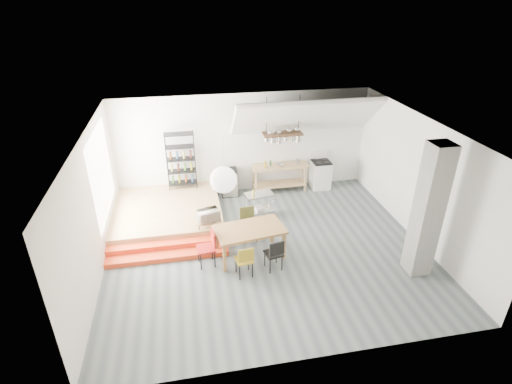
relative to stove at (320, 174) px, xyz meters
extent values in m
plane|color=#4B5457|center=(-2.50, -3.16, -0.48)|extent=(8.00, 8.00, 0.00)
cube|color=silver|center=(-2.50, 0.34, 1.12)|extent=(8.00, 0.04, 3.20)
cube|color=silver|center=(-6.50, -3.16, 1.12)|extent=(0.04, 7.00, 3.20)
cube|color=silver|center=(1.50, -3.16, 1.12)|extent=(0.04, 7.00, 3.20)
cube|color=white|center=(-2.50, -3.16, 2.72)|extent=(8.00, 7.00, 0.02)
cube|color=white|center=(-0.70, -0.26, 2.07)|extent=(4.40, 1.44, 1.32)
cube|color=white|center=(-6.48, -1.66, 1.32)|extent=(0.02, 2.50, 2.20)
cube|color=#A27F51|center=(-5.00, -1.16, -0.28)|extent=(3.00, 3.00, 0.40)
cube|color=red|center=(-5.00, -3.11, -0.41)|extent=(3.00, 0.35, 0.13)
cube|color=red|center=(-5.00, -2.76, -0.35)|extent=(3.00, 0.35, 0.27)
cube|color=slate|center=(0.80, -4.66, 1.12)|extent=(0.50, 0.50, 3.20)
cube|color=#A27F51|center=(-1.40, -0.01, 0.40)|extent=(1.80, 0.60, 0.06)
cube|color=#A27F51|center=(-1.40, -0.01, -0.23)|extent=(1.70, 0.55, 0.04)
cube|color=#A27F51|center=(-0.58, 0.21, -0.05)|extent=(0.06, 0.06, 0.86)
cube|color=#A27F51|center=(-2.22, 0.21, -0.05)|extent=(0.06, 0.06, 0.86)
cube|color=#A27F51|center=(-0.58, -0.23, -0.05)|extent=(0.06, 0.06, 0.86)
cube|color=#A27F51|center=(-2.22, -0.23, -0.05)|extent=(0.06, 0.06, 0.86)
cube|color=white|center=(0.00, -0.01, -0.03)|extent=(0.60, 0.60, 0.90)
cube|color=black|center=(0.00, -0.01, 0.44)|extent=(0.58, 0.58, 0.03)
cube|color=white|center=(0.00, 0.27, 0.57)|extent=(0.60, 0.05, 0.25)
cylinder|color=black|center=(0.14, 0.13, 0.46)|extent=(0.18, 0.18, 0.02)
cylinder|color=black|center=(-0.14, 0.13, 0.46)|extent=(0.18, 0.18, 0.02)
cylinder|color=black|center=(0.14, -0.15, 0.46)|extent=(0.18, 0.18, 0.02)
cylinder|color=black|center=(-0.14, -0.15, 0.46)|extent=(0.18, 0.18, 0.02)
cube|color=#3A2317|center=(-1.40, -0.21, 1.57)|extent=(1.20, 0.50, 0.05)
cylinder|color=black|center=(-1.90, -0.21, 2.14)|extent=(0.02, 0.02, 1.15)
cylinder|color=black|center=(-0.90, -0.21, 2.14)|extent=(0.02, 0.02, 1.15)
cylinder|color=silver|center=(-1.90, -0.26, 1.43)|extent=(0.16, 0.16, 0.12)
cylinder|color=silver|center=(-1.70, -0.26, 1.41)|extent=(0.20, 0.20, 0.16)
cylinder|color=silver|center=(-1.50, -0.26, 1.39)|extent=(0.16, 0.16, 0.20)
cylinder|color=silver|center=(-1.30, -0.26, 1.43)|extent=(0.20, 0.20, 0.12)
cylinder|color=silver|center=(-1.10, -0.26, 1.41)|extent=(0.16, 0.16, 0.16)
cylinder|color=silver|center=(-0.90, -0.26, 1.39)|extent=(0.20, 0.20, 0.20)
cylinder|color=black|center=(-4.08, 0.22, 0.82)|extent=(0.02, 0.02, 1.80)
cylinder|color=black|center=(-4.92, 0.22, 0.82)|extent=(0.02, 0.02, 1.80)
cylinder|color=black|center=(-4.08, -0.14, 0.82)|extent=(0.02, 0.02, 1.80)
cylinder|color=black|center=(-4.92, -0.14, 0.82)|extent=(0.02, 0.02, 1.80)
cube|color=black|center=(-4.50, 0.04, 0.07)|extent=(0.88, 0.38, 0.02)
cube|color=black|center=(-4.50, 0.04, 0.47)|extent=(0.88, 0.38, 0.02)
cube|color=black|center=(-4.50, 0.04, 0.87)|extent=(0.88, 0.38, 0.02)
cube|color=black|center=(-4.50, 0.04, 1.27)|extent=(0.88, 0.38, 0.02)
cube|color=black|center=(-4.50, 0.04, 1.67)|extent=(0.88, 0.38, 0.03)
cylinder|color=#3F762F|center=(-4.50, 0.04, 0.21)|extent=(0.07, 0.07, 0.24)
cylinder|color=olive|center=(-4.50, 0.04, 0.61)|extent=(0.07, 0.07, 0.24)
cylinder|color=brown|center=(-4.50, 0.04, 1.01)|extent=(0.07, 0.07, 0.24)
cube|color=#A27F51|center=(-3.90, -2.41, 0.07)|extent=(0.60, 0.40, 0.03)
cylinder|color=black|center=(-3.63, -2.24, -0.01)|extent=(0.02, 0.02, 0.13)
cylinder|color=black|center=(-4.17, -2.24, -0.01)|extent=(0.02, 0.02, 0.13)
cylinder|color=black|center=(-3.63, -2.58, -0.01)|extent=(0.02, 0.02, 0.13)
cylinder|color=black|center=(-4.17, -2.58, -0.01)|extent=(0.02, 0.02, 0.13)
sphere|color=white|center=(-3.57, -3.45, 1.72)|extent=(0.60, 0.60, 0.60)
cube|color=olive|center=(-2.98, -3.36, 0.28)|extent=(1.79, 1.18, 0.06)
cube|color=olive|center=(-2.30, -2.85, -0.12)|extent=(0.08, 0.08, 0.73)
cube|color=olive|center=(-3.78, -3.08, -0.12)|extent=(0.08, 0.08, 0.73)
cube|color=olive|center=(-2.18, -3.64, -0.12)|extent=(0.08, 0.08, 0.73)
cube|color=olive|center=(-3.66, -3.86, -0.12)|extent=(0.08, 0.08, 0.73)
cube|color=#9E821B|center=(-3.24, -4.08, -0.05)|extent=(0.43, 0.43, 0.04)
cube|color=#9E821B|center=(-3.22, -4.25, 0.19)|extent=(0.36, 0.09, 0.33)
cylinder|color=black|center=(-3.37, -4.25, -0.27)|extent=(0.03, 0.03, 0.42)
cylinder|color=black|center=(-3.07, -4.21, -0.27)|extent=(0.03, 0.03, 0.42)
cylinder|color=black|center=(-3.41, -3.95, -0.27)|extent=(0.03, 0.03, 0.42)
cylinder|color=black|center=(-3.11, -3.91, -0.27)|extent=(0.03, 0.03, 0.42)
cube|color=black|center=(-2.52, -3.97, -0.05)|extent=(0.46, 0.46, 0.04)
cube|color=black|center=(-2.48, -4.14, 0.19)|extent=(0.37, 0.11, 0.34)
cylinder|color=black|center=(-2.64, -4.15, -0.27)|extent=(0.03, 0.03, 0.42)
cylinder|color=black|center=(-2.34, -4.09, -0.27)|extent=(0.03, 0.03, 0.42)
cylinder|color=black|center=(-2.70, -3.85, -0.27)|extent=(0.03, 0.03, 0.42)
cylinder|color=black|center=(-2.40, -3.79, -0.27)|extent=(0.03, 0.03, 0.42)
cube|color=brown|center=(-2.88, -2.65, -0.02)|extent=(0.45, 0.45, 0.04)
cube|color=brown|center=(-2.89, -2.47, 0.24)|extent=(0.39, 0.08, 0.36)
cylinder|color=black|center=(-2.73, -2.47, -0.25)|extent=(0.03, 0.03, 0.45)
cylinder|color=black|center=(-3.06, -2.51, -0.25)|extent=(0.03, 0.03, 0.45)
cylinder|color=black|center=(-2.70, -2.80, -0.25)|extent=(0.03, 0.03, 0.45)
cylinder|color=black|center=(-3.03, -2.83, -0.25)|extent=(0.03, 0.03, 0.45)
cube|color=red|center=(-4.06, -3.52, -0.01)|extent=(0.46, 0.46, 0.04)
cube|color=red|center=(-3.88, -3.50, 0.25)|extent=(0.08, 0.40, 0.36)
cylinder|color=black|center=(-3.88, -3.67, -0.25)|extent=(0.03, 0.03, 0.46)
cylinder|color=black|center=(-3.92, -3.34, -0.25)|extent=(0.03, 0.03, 0.46)
cylinder|color=black|center=(-4.21, -3.70, -0.25)|extent=(0.03, 0.03, 0.46)
cylinder|color=black|center=(-4.25, -3.37, -0.25)|extent=(0.03, 0.03, 0.46)
cube|color=silver|center=(-2.39, -1.60, 0.29)|extent=(0.85, 0.56, 0.04)
cube|color=silver|center=(-2.39, -1.60, -0.22)|extent=(0.85, 0.56, 0.03)
cylinder|color=silver|center=(-2.06, -1.35, -0.08)|extent=(0.03, 0.03, 0.76)
sphere|color=black|center=(-2.06, -1.35, -0.45)|extent=(0.07, 0.07, 0.07)
cylinder|color=silver|center=(-2.79, -1.47, -0.08)|extent=(0.03, 0.03, 0.76)
sphere|color=black|center=(-2.79, -1.47, -0.45)|extent=(0.07, 0.07, 0.07)
cylinder|color=silver|center=(-2.00, -1.74, -0.08)|extent=(0.03, 0.03, 0.76)
sphere|color=black|center=(-2.00, -1.74, -0.45)|extent=(0.07, 0.07, 0.07)
cylinder|color=silver|center=(-2.73, -1.86, -0.08)|extent=(0.03, 0.03, 0.76)
sphere|color=black|center=(-2.73, -1.86, -0.45)|extent=(0.07, 0.07, 0.07)
cube|color=black|center=(-3.05, 0.04, -0.05)|extent=(0.51, 0.51, 0.87)
imported|color=beige|center=(-3.90, -2.41, 0.23)|extent=(0.62, 0.50, 0.30)
imported|color=silver|center=(-1.40, -0.06, 0.45)|extent=(0.23, 0.23, 0.05)
camera|label=1|loc=(-4.37, -11.44, 5.53)|focal=28.00mm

